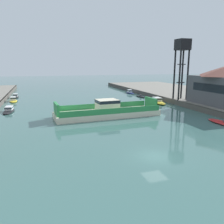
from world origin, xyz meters
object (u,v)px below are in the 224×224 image
at_px(moored_boat_upstream_b, 158,101).
at_px(crane_tower, 182,53).
at_px(moored_boat_near_left, 15,96).
at_px(moored_boat_near_right, 141,96).
at_px(chain_ferry, 107,111).
at_px(moored_boat_far_left, 130,92).
at_px(moored_boat_far_right, 9,110).
at_px(moored_boat_mid_left, 13,100).

distance_m(moored_boat_upstream_b, crane_tower, 13.96).
distance_m(moored_boat_near_left, moored_boat_upstream_b, 44.47).
bearing_deg(moored_boat_near_right, chain_ferry, -127.88).
relative_size(moored_boat_far_left, moored_boat_far_right, 0.81).
relative_size(chain_ferry, crane_tower, 1.39).
bearing_deg(moored_boat_far_right, crane_tower, -3.30).
relative_size(moored_boat_near_left, moored_boat_upstream_b, 0.75).
distance_m(moored_boat_near_left, moored_boat_far_left, 38.97).
bearing_deg(moored_boat_mid_left, moored_boat_near_right, -4.23).
bearing_deg(chain_ferry, moored_boat_mid_left, 127.39).
height_order(moored_boat_far_right, crane_tower, crane_tower).
height_order(moored_boat_far_left, moored_boat_upstream_b, moored_boat_upstream_b).
distance_m(moored_boat_near_left, crane_tower, 51.82).
height_order(chain_ferry, moored_boat_near_right, chain_ferry).
bearing_deg(moored_boat_mid_left, moored_boat_far_right, -88.32).
bearing_deg(moored_boat_far_left, moored_boat_near_right, -92.45).
height_order(moored_boat_near_left, moored_boat_far_right, moored_boat_near_left).
xyz_separation_m(moored_boat_mid_left, moored_boat_upstream_b, (37.98, -14.99, 0.06)).
distance_m(chain_ferry, moored_boat_upstream_b, 21.15).
distance_m(moored_boat_near_right, crane_tower, 20.37).
bearing_deg(moored_boat_far_right, moored_boat_upstream_b, 0.56).
bearing_deg(moored_boat_far_right, moored_boat_near_right, 18.21).
relative_size(moored_boat_far_left, moored_boat_upstream_b, 0.71).
distance_m(moored_boat_mid_left, moored_boat_upstream_b, 40.83).
bearing_deg(chain_ferry, moored_boat_far_right, 150.79).
height_order(moored_boat_near_left, crane_tower, crane_tower).
xyz_separation_m(moored_boat_near_left, moored_boat_upstream_b, (38.04, -23.03, 0.07)).
bearing_deg(moored_boat_far_left, crane_tower, -80.77).
relative_size(chain_ferry, moored_boat_near_right, 4.23).
xyz_separation_m(moored_boat_near_left, moored_boat_far_right, (0.51, -23.40, -0.05)).
xyz_separation_m(chain_ferry, moored_boat_far_right, (-19.71, 11.02, -0.62)).
bearing_deg(moored_boat_far_left, moored_boat_near_left, 178.95).
xyz_separation_m(moored_boat_near_right, crane_tower, (4.52, -14.96, 13.07)).
relative_size(chain_ferry, moored_boat_far_right, 2.94).
relative_size(moored_boat_near_right, moored_boat_far_left, 0.86).
bearing_deg(moored_boat_near_right, moored_boat_upstream_b, -92.29).
distance_m(moored_boat_near_right, moored_boat_far_right, 40.02).
bearing_deg(moored_boat_near_left, moored_boat_upstream_b, -31.19).
relative_size(moored_boat_near_left, moored_boat_near_right, 1.23).
bearing_deg(moored_boat_far_left, chain_ferry, -119.07).
relative_size(moored_boat_far_right, moored_boat_upstream_b, 0.88).
relative_size(moored_boat_near_right, moored_boat_upstream_b, 0.61).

